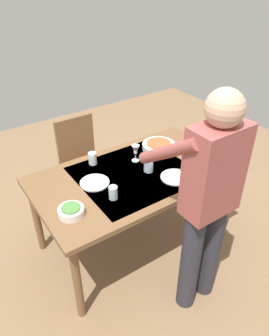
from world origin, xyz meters
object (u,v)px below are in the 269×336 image
at_px(wine_bottle, 210,151).
at_px(wine_glass_left, 135,150).
at_px(water_cup_near_left, 93,158).
at_px(dining_table, 135,180).
at_px(dinner_plate_near, 95,183).
at_px(person_server, 208,198).
at_px(dinner_plate_far, 175,177).
at_px(side_bowl_salad, 71,211).
at_px(chair_near, 81,156).
at_px(water_cup_near_right, 149,166).
at_px(water_cup_far_left, 113,193).
at_px(serving_bowl_pasta, 159,146).

xyz_separation_m(wine_bottle, wine_glass_left, (0.50, -0.37, -0.01)).
bearing_deg(wine_bottle, water_cup_near_left, -32.75).
xyz_separation_m(dining_table, dinner_plate_near, (0.33, -0.06, 0.08)).
height_order(person_server, dinner_plate_far, person_server).
bearing_deg(wine_glass_left, person_server, 86.76).
bearing_deg(side_bowl_salad, dinner_plate_near, -142.70).
xyz_separation_m(person_server, wine_bottle, (-0.55, -0.51, -0.09)).
bearing_deg(water_cup_near_left, chair_near, -103.52).
distance_m(dining_table, water_cup_near_right, 0.17).
bearing_deg(water_cup_near_right, dining_table, -18.47).
distance_m(wine_bottle, dinner_plate_near, 1.00).
bearing_deg(water_cup_far_left, serving_bowl_pasta, -152.10).
bearing_deg(water_cup_far_left, dining_table, -149.75).
bearing_deg(dining_table, serving_bowl_pasta, -153.99).
bearing_deg(dining_table, water_cup_near_right, 161.53).
bearing_deg(wine_glass_left, chair_near, -74.20).
relative_size(side_bowl_salad, dinner_plate_far, 0.78).
height_order(wine_bottle, wine_glass_left, wine_bottle).
bearing_deg(side_bowl_salad, wine_glass_left, -156.69).
relative_size(dining_table, wine_bottle, 5.53).
relative_size(wine_bottle, water_cup_near_left, 2.79).
xyz_separation_m(water_cup_near_right, dinner_plate_far, (-0.12, 0.20, -0.05)).
relative_size(chair_near, wine_glass_left, 6.03).
relative_size(water_cup_far_left, serving_bowl_pasta, 0.34).
relative_size(water_cup_near_left, dinner_plate_near, 0.46).
relative_size(chair_near, wine_bottle, 3.07).
bearing_deg(water_cup_near_left, wine_bottle, 147.25).
height_order(chair_near, wine_bottle, wine_bottle).
bearing_deg(wine_bottle, wine_glass_left, -36.22).
bearing_deg(wine_glass_left, water_cup_far_left, 38.13).
bearing_deg(water_cup_far_left, wine_glass_left, -141.87).
bearing_deg(water_cup_near_left, wine_glass_left, 153.17).
distance_m(person_server, dinner_plate_near, 0.91).
height_order(dining_table, chair_near, chair_near).
bearing_deg(wine_bottle, dinner_plate_near, -16.17).
bearing_deg(dinner_plate_near, dining_table, 169.92).
distance_m(dining_table, water_cup_near_left, 0.40).
bearing_deg(water_cup_far_left, person_server, 124.19).
relative_size(wine_bottle, water_cup_near_right, 2.86).
distance_m(chair_near, water_cup_near_left, 0.62).
relative_size(wine_glass_left, side_bowl_salad, 0.84).
bearing_deg(side_bowl_salad, water_cup_far_left, 178.61).
distance_m(person_server, wine_glass_left, 0.89).
bearing_deg(wine_bottle, person_server, 42.95).
bearing_deg(water_cup_near_left, dinner_plate_far, 128.60).
height_order(wine_glass_left, dinner_plate_far, wine_glass_left).
xyz_separation_m(person_server, dinner_plate_near, (0.40, -0.79, -0.19)).
relative_size(wine_glass_left, water_cup_near_right, 1.46).
relative_size(water_cup_far_left, side_bowl_salad, 0.57).
distance_m(dining_table, serving_bowl_pasta, 0.46).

